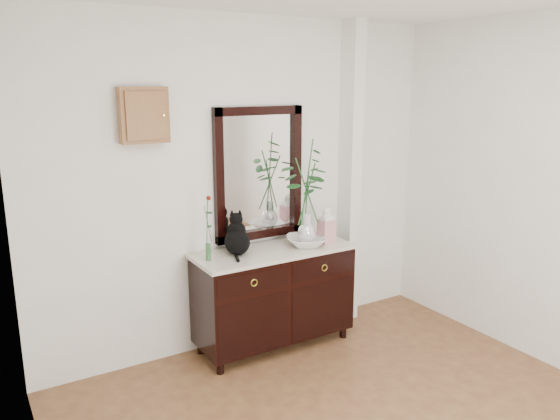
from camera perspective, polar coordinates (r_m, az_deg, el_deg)
wall_back at (r=4.50m, az=-3.40°, el=2.59°), size 3.60×0.04×2.70m
pilaster at (r=4.98m, az=7.30°, el=3.54°), size 0.12×0.20×2.70m
sideboard at (r=4.59m, az=-0.65°, el=-8.61°), size 1.33×0.52×0.82m
wall_mirror at (r=4.52m, az=-2.21°, el=3.81°), size 0.80×0.06×1.10m
key_cabinet at (r=4.07m, az=-14.05°, el=9.59°), size 0.35×0.10×0.40m
cat at (r=4.31m, az=-4.51°, el=-2.51°), size 0.32×0.35×0.33m
lotus_bowl at (r=4.54m, az=2.76°, el=-3.27°), size 0.43×0.43×0.08m
vase_branches at (r=4.44m, az=2.82°, el=1.94°), size 0.47×0.47×0.88m
bud_vase_rose at (r=4.15m, az=-7.59°, el=-1.86°), size 0.06×0.06×0.52m
ginger_jar at (r=4.62m, az=4.89°, el=-1.49°), size 0.12×0.12×0.32m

